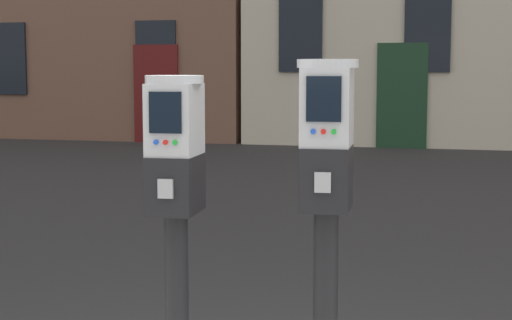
% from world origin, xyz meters
% --- Properties ---
extents(parking_meter_near_kerb, '(0.23, 0.26, 1.44)m').
position_xyz_m(parking_meter_near_kerb, '(-0.32, -0.12, 1.14)').
color(parking_meter_near_kerb, black).
rests_on(parking_meter_near_kerb, sidewalk_slab).
extents(parking_meter_twin_adjacent, '(0.23, 0.26, 1.50)m').
position_xyz_m(parking_meter_twin_adjacent, '(0.25, -0.12, 1.17)').
color(parking_meter_twin_adjacent, black).
rests_on(parking_meter_twin_adjacent, sidewalk_slab).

